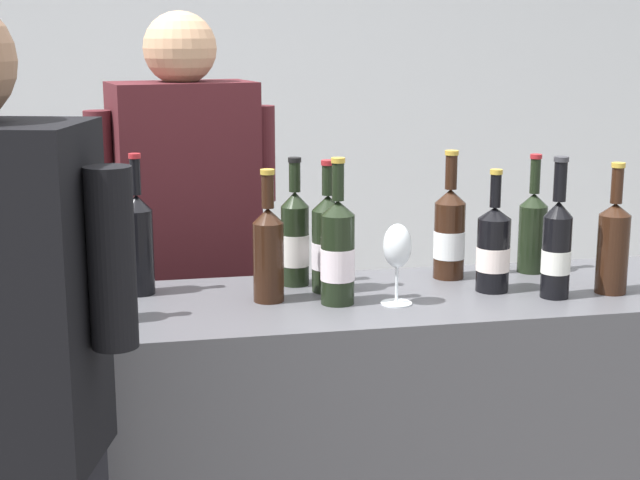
# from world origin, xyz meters

# --- Properties ---
(wall_back) EXTENTS (8.00, 0.10, 2.80)m
(wall_back) POSITION_xyz_m (0.00, 2.60, 1.40)
(wall_back) COLOR silver
(wall_back) RESTS_ON ground_plane
(wine_bottle_0) EXTENTS (0.08, 0.08, 0.34)m
(wine_bottle_0) POSITION_xyz_m (0.14, 0.07, 1.08)
(wine_bottle_0) COLOR black
(wine_bottle_0) RESTS_ON counter
(wine_bottle_1) EXTENTS (0.09, 0.09, 0.31)m
(wine_bottle_1) POSITION_xyz_m (0.55, -0.01, 1.07)
(wine_bottle_1) COLOR black
(wine_bottle_1) RESTS_ON counter
(wine_bottle_2) EXTENTS (0.08, 0.08, 0.34)m
(wine_bottle_2) POSITION_xyz_m (0.49, 0.14, 1.08)
(wine_bottle_2) COLOR black
(wine_bottle_2) RESTS_ON counter
(wine_bottle_3) EXTENTS (0.07, 0.07, 0.33)m
(wine_bottle_3) POSITION_xyz_m (0.07, 0.15, 1.08)
(wine_bottle_3) COLOR black
(wine_bottle_3) RESTS_ON counter
(wine_bottle_4) EXTENTS (0.08, 0.08, 0.34)m
(wine_bottle_4) POSITION_xyz_m (-0.43, -0.08, 1.09)
(wine_bottle_4) COLOR black
(wine_bottle_4) RESTS_ON counter
(wine_bottle_5) EXTENTS (0.08, 0.08, 0.33)m
(wine_bottle_5) POSITION_xyz_m (0.73, 0.15, 1.08)
(wine_bottle_5) COLOR black
(wine_bottle_5) RESTS_ON counter
(wine_bottle_6) EXTENTS (0.08, 0.08, 0.33)m
(wine_bottle_6) POSITION_xyz_m (-0.02, 0.01, 1.09)
(wine_bottle_6) COLOR black
(wine_bottle_6) RESTS_ON counter
(wine_bottle_7) EXTENTS (0.08, 0.08, 0.33)m
(wine_bottle_7) POSITION_xyz_m (0.84, -0.09, 1.08)
(wine_bottle_7) COLOR black
(wine_bottle_7) RESTS_ON counter
(wine_bottle_8) EXTENTS (0.07, 0.07, 0.35)m
(wine_bottle_8) POSITION_xyz_m (0.68, -0.10, 1.09)
(wine_bottle_8) COLOR black
(wine_bottle_8) RESTS_ON counter
(wine_bottle_9) EXTENTS (0.08, 0.08, 0.36)m
(wine_bottle_9) POSITION_xyz_m (0.14, -0.04, 1.09)
(wine_bottle_9) COLOR black
(wine_bottle_9) RESTS_ON counter
(wine_bottle_10) EXTENTS (0.08, 0.08, 0.36)m
(wine_bottle_10) POSITION_xyz_m (-0.33, 0.14, 1.09)
(wine_bottle_10) COLOR black
(wine_bottle_10) RESTS_ON counter
(wine_glass) EXTENTS (0.08, 0.08, 0.20)m
(wine_glass) POSITION_xyz_m (0.28, -0.08, 1.10)
(wine_glass) COLOR silver
(wine_glass) RESTS_ON counter
(person_server) EXTENTS (0.57, 0.31, 1.67)m
(person_server) POSITION_xyz_m (-0.18, 0.64, 0.82)
(person_server) COLOR black
(person_server) RESTS_ON ground_plane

